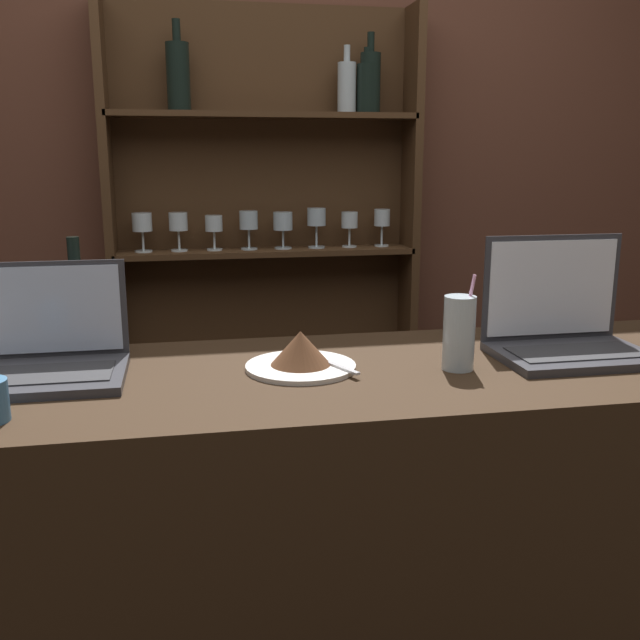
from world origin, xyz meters
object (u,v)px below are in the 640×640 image
Objects in this scene: laptop_near at (45,354)px; wine_bottle_dark at (78,311)px; laptop_far at (565,329)px; cake_plate at (301,354)px; water_glass at (459,333)px.

wine_bottle_dark is at bearing 72.19° from laptop_near.
cake_plate is (-0.59, -0.00, -0.03)m from laptop_far.
wine_bottle_dark is at bearing 156.58° from cake_plate.
cake_plate is 0.33m from water_glass.
laptop_near is at bearing 172.31° from water_glass.
wine_bottle_dark is (0.05, 0.15, 0.05)m from laptop_near.
laptop_far is 1.44× the size of cake_plate.
water_glass is at bearing -7.69° from laptop_near.
wine_bottle_dark is at bearing 161.56° from water_glass.
laptop_near reaches higher than water_glass.
cake_plate is at bearing -179.77° from laptop_far.
laptop_far is at bearing -10.60° from wine_bottle_dark.
laptop_near is 0.95× the size of laptop_far.
cake_plate is (0.51, -0.05, -0.01)m from laptop_near.
laptop_far reaches higher than laptop_near.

